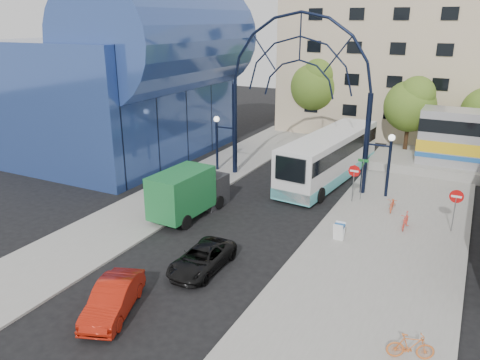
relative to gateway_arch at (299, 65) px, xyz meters
The scene contains 19 objects.
ground 16.41m from the gateway_arch, 90.00° to the right, with size 120.00×120.00×0.00m, color black.
sidewalk_east 15.37m from the gateway_arch, 51.34° to the right, with size 8.00×56.00×0.12m, color gray.
plaza_west 13.36m from the gateway_arch, 129.09° to the right, with size 5.00×50.00×0.12m, color gray.
gateway_arch is the anchor object (origin of this frame).
stop_sign 8.37m from the gateway_arch, 22.63° to the right, with size 0.80×0.07×2.50m.
do_not_enter_sign 13.43m from the gateway_arch, 19.99° to the right, with size 0.76×0.07×2.48m.
street_name_sign 8.38m from the gateway_arch, 15.07° to the right, with size 0.70×0.70×2.80m.
sandwich_board 12.52m from the gateway_arch, 55.09° to the right, with size 0.55×0.61×0.99m.
transit_hall 15.45m from the gateway_arch, behind, with size 16.50×18.00×14.50m.
apartment_block 21.12m from the gateway_arch, 84.55° to the left, with size 20.00×12.10×14.00m.
tree_north_a 13.98m from the gateway_arch, 62.83° to the left, with size 4.48×4.48×7.00m.
tree_north_b 16.72m from the gateway_arch, 103.68° to the left, with size 5.12×5.12×8.00m.
city_bus 7.25m from the gateway_arch, 43.47° to the left, with size 4.16×13.10×3.54m.
green_truck 11.67m from the gateway_arch, 113.22° to the right, with size 2.55×6.07×3.01m.
black_suv 16.11m from the gateway_arch, 87.77° to the right, with size 1.94×4.20×1.17m, color black.
red_sedan 20.29m from the gateway_arch, 92.57° to the right, with size 1.43×4.09×1.35m, color #A4180A.
bike_near_a 11.19m from the gateway_arch, 17.85° to the right, with size 0.57×1.65×0.86m, color #E95A2E.
bike_near_b 12.66m from the gateway_arch, 29.21° to the right, with size 0.44×1.57×0.95m, color #EE402F.
bike_far_b 20.81m from the gateway_arch, 57.03° to the right, with size 0.47×1.67×1.00m, color #CB6228.
Camera 1 is at (11.34, -17.02, 11.51)m, focal length 35.00 mm.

